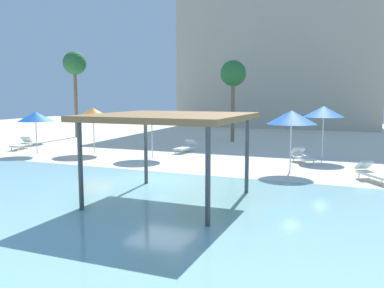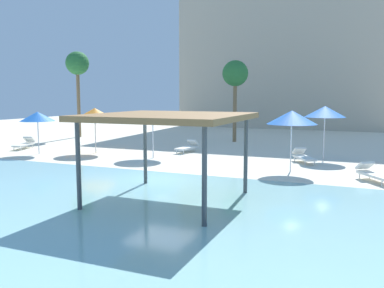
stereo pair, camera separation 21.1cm
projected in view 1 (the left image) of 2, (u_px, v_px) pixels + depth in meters
The scene contains 15 objects.
ground_plane at pixel (162, 181), 16.45m from camera, with size 80.00×80.00×0.00m, color beige.
lagoon_water at pixel (80, 215), 11.62m from camera, with size 44.00×13.50×0.04m, color #8CC6CC.
shade_pavilion at pixel (170, 119), 12.86m from camera, with size 4.70×4.70×2.86m.
beach_umbrella_blue_1 at pixel (291, 117), 18.10m from camera, with size 2.23×2.23×2.78m.
beach_umbrella_blue_2 at pixel (152, 117), 22.16m from camera, with size 2.40×2.40×2.61m.
beach_umbrella_blue_3 at pixel (36, 117), 23.58m from camera, with size 2.01×2.01×2.50m.
beach_umbrella_blue_4 at pixel (324, 112), 21.66m from camera, with size 2.16×2.16×2.88m.
beach_umbrella_orange_7 at pixel (93, 114), 24.02m from camera, with size 2.43×2.43×2.70m.
lounge_chair_0 at pixel (302, 156), 20.93m from camera, with size 1.44×1.95×0.74m.
lounge_chair_1 at pixel (187, 147), 24.72m from camera, with size 0.87×1.96×0.74m.
lounge_chair_2 at pixel (373, 173), 16.39m from camera, with size 1.55×1.91×0.74m.
lounge_chair_3 at pixel (22, 144), 26.22m from camera, with size 1.09×1.99×0.74m.
palm_tree_0 at pixel (75, 65), 33.06m from camera, with size 1.90×1.90×7.03m.
palm_tree_1 at pixel (233, 75), 29.76m from camera, with size 1.90×1.90×6.02m.
hotel_block_0 at pixel (280, 38), 45.32m from camera, with size 21.23×9.79×19.74m, color #B2A893.
Camera 1 is at (7.25, -14.49, 3.43)m, focal length 37.87 mm.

